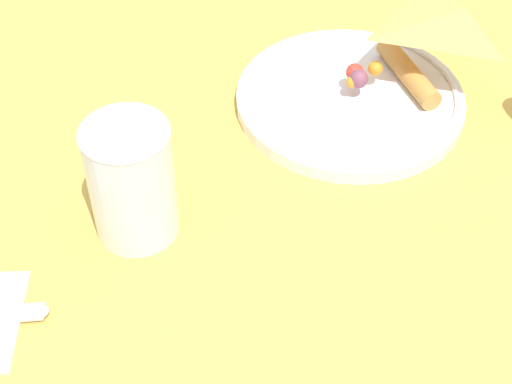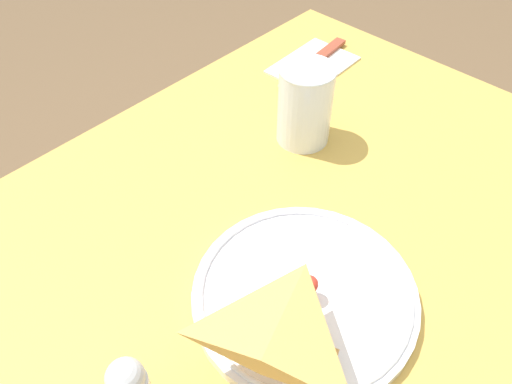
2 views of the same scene
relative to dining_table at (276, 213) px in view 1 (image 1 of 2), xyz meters
The scene contains 3 objects.
dining_table is the anchor object (origin of this frame).
plate_pizza 0.17m from the dining_table, 32.01° to the left, with size 0.26×0.26×0.05m.
milk_glass 0.26m from the dining_table, 136.10° to the right, with size 0.08×0.08×0.12m.
Camera 1 is at (-0.02, -0.64, 1.33)m, focal length 55.00 mm.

